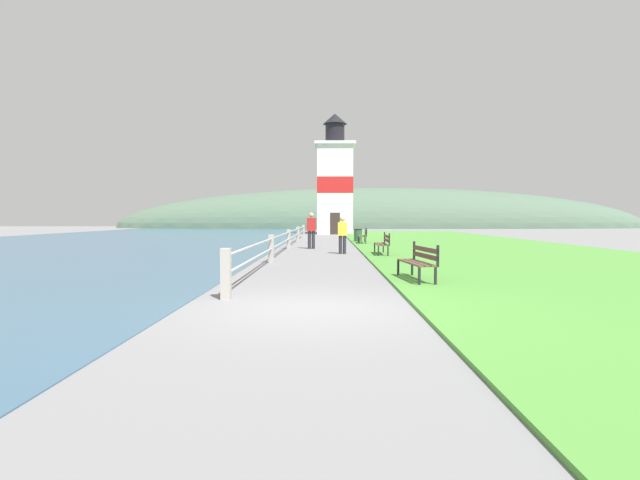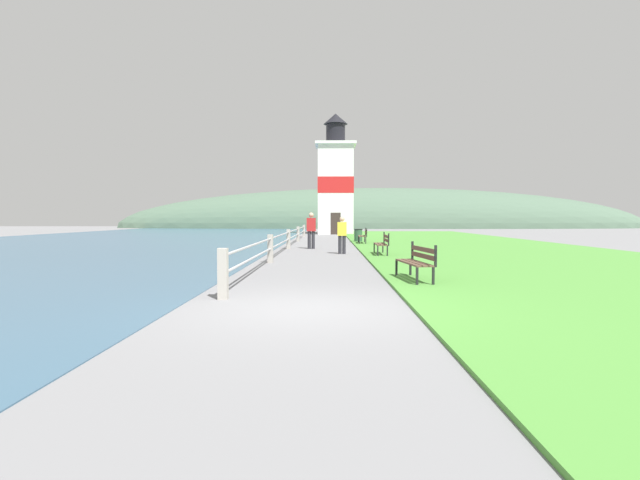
{
  "view_description": "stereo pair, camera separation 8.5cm",
  "coord_description": "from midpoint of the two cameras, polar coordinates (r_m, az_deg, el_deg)",
  "views": [
    {
      "loc": [
        0.27,
        -8.37,
        1.55
      ],
      "look_at": [
        -0.15,
        19.42,
        0.3
      ],
      "focal_mm": 28.0,
      "sensor_mm": 36.0,
      "label": 1
    },
    {
      "loc": [
        0.35,
        -8.37,
        1.55
      ],
      "look_at": [
        -0.15,
        19.42,
        0.3
      ],
      "focal_mm": 28.0,
      "sensor_mm": 36.0,
      "label": 2
    }
  ],
  "objects": [
    {
      "name": "distant_hillside",
      "position": [
        75.89,
        6.68,
        1.39
      ],
      "size": [
        80.0,
        16.0,
        12.0
      ],
      "color": "#4C6651",
      "rests_on": "ground_plane"
    },
    {
      "name": "seawall_railing",
      "position": [
        24.74,
        -3.7,
        0.34
      ],
      "size": [
        0.18,
        30.72,
        0.97
      ],
      "color": "#A8A399",
      "rests_on": "ground_plane"
    },
    {
      "name": "park_bench_midway",
      "position": [
        20.49,
        7.12,
        -0.27
      ],
      "size": [
        0.51,
        1.98,
        0.94
      ],
      "rotation": [
        0.0,
        0.0,
        3.12
      ],
      "color": "brown",
      "rests_on": "ground_plane"
    },
    {
      "name": "water_strip",
      "position": [
        30.65,
        -27.52,
        -0.6
      ],
      "size": [
        24.0,
        89.07,
        0.01
      ],
      "color": "#385B75",
      "rests_on": "ground_plane"
    },
    {
      "name": "park_bench_far",
      "position": [
        29.35,
        4.91,
        0.59
      ],
      "size": [
        0.53,
        1.9,
        0.94
      ],
      "rotation": [
        0.0,
        0.0,
        3.11
      ],
      "color": "brown",
      "rests_on": "ground_plane"
    },
    {
      "name": "person_strolling",
      "position": [
        21.28,
        2.47,
        0.72
      ],
      "size": [
        0.4,
        0.22,
        1.59
      ],
      "rotation": [
        0.0,
        0.0,
        1.53
      ],
      "color": "#28282D",
      "rests_on": "ground_plane"
    },
    {
      "name": "park_bench_near",
      "position": [
        12.22,
        11.07,
        -2.23
      ],
      "size": [
        0.69,
        1.91,
        0.94
      ],
      "rotation": [
        0.0,
        0.0,
        3.26
      ],
      "color": "brown",
      "rests_on": "ground_plane"
    },
    {
      "name": "grass_verge",
      "position": [
        27.98,
        16.3,
        -0.64
      ],
      "size": [
        12.0,
        55.67,
        0.06
      ],
      "color": "#4C8E38",
      "rests_on": "ground_plane"
    },
    {
      "name": "trash_bin",
      "position": [
        31.37,
        4.3,
        0.51
      ],
      "size": [
        0.54,
        0.54,
        0.84
      ],
      "color": "#2D5138",
      "rests_on": "ground_plane"
    },
    {
      "name": "lighthouse",
      "position": [
        47.5,
        1.66,
        6.58
      ],
      "size": [
        3.78,
        3.78,
        11.33
      ],
      "color": "white",
      "rests_on": "ground_plane"
    },
    {
      "name": "ground_plane",
      "position": [
        8.52,
        -1.26,
        -7.93
      ],
      "size": [
        160.0,
        160.0,
        0.0
      ],
      "primitive_type": "plane",
      "color": "slate"
    },
    {
      "name": "person_by_railing",
      "position": [
        24.77,
        -1.09,
        1.25
      ],
      "size": [
        0.45,
        0.26,
        1.8
      ],
      "rotation": [
        0.0,
        0.0,
        1.51
      ],
      "color": "#28282D",
      "rests_on": "ground_plane"
    }
  ]
}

